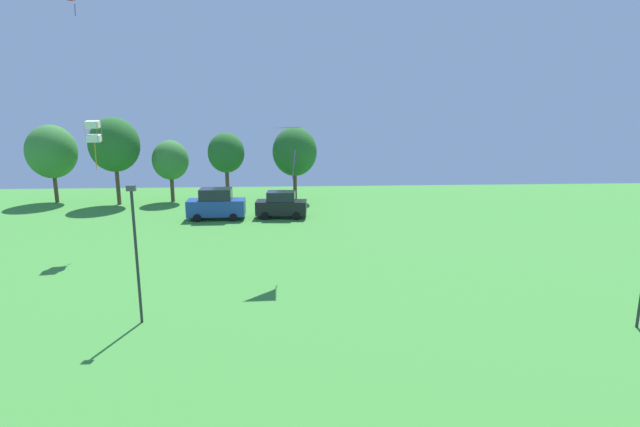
% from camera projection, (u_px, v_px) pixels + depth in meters
% --- Properties ---
extents(kite_flying_0, '(0.92, 0.94, 3.09)m').
position_uv_depth(kite_flying_0, '(93.00, 132.00, 31.05)').
color(kite_flying_0, white).
extents(kite_flying_3, '(1.93, 1.95, 2.28)m').
position_uv_depth(kite_flying_3, '(301.00, 140.00, 27.04)').
color(kite_flying_3, black).
extents(parked_car_leftmost, '(4.67, 2.11, 2.55)m').
position_uv_depth(parked_car_leftmost, '(216.00, 204.00, 40.84)').
color(parked_car_leftmost, '#234299').
rests_on(parked_car_leftmost, ground).
extents(parked_car_second_from_left, '(4.27, 2.16, 2.21)m').
position_uv_depth(parked_car_second_from_left, '(281.00, 205.00, 41.42)').
color(parked_car_second_from_left, black).
rests_on(parked_car_second_from_left, ground).
extents(light_post_0, '(0.36, 0.20, 6.04)m').
position_uv_depth(light_post_0, '(136.00, 247.00, 20.96)').
color(light_post_0, '#2D2D33').
rests_on(light_post_0, ground).
extents(treeline_tree_0, '(4.57, 4.57, 7.39)m').
position_uv_depth(treeline_tree_0, '(52.00, 152.00, 47.10)').
color(treeline_tree_0, brown).
rests_on(treeline_tree_0, ground).
extents(treeline_tree_1, '(4.56, 4.56, 8.12)m').
position_uv_depth(treeline_tree_1, '(114.00, 145.00, 45.96)').
color(treeline_tree_1, brown).
rests_on(treeline_tree_1, ground).
extents(treeline_tree_2, '(3.42, 3.42, 5.92)m').
position_uv_depth(treeline_tree_2, '(170.00, 160.00, 47.61)').
color(treeline_tree_2, brown).
rests_on(treeline_tree_2, ground).
extents(treeline_tree_3, '(3.41, 3.41, 6.69)m').
position_uv_depth(treeline_tree_3, '(226.00, 153.00, 46.70)').
color(treeline_tree_3, brown).
rests_on(treeline_tree_3, ground).
extents(treeline_tree_4, '(4.27, 4.27, 7.15)m').
position_uv_depth(treeline_tree_4, '(295.00, 152.00, 47.95)').
color(treeline_tree_4, brown).
rests_on(treeline_tree_4, ground).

